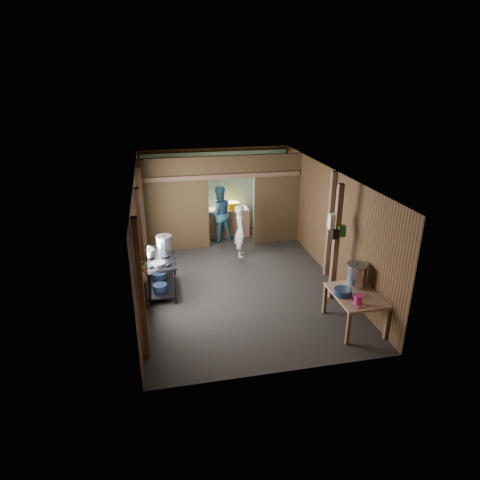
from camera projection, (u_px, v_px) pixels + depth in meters
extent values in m
cube|color=black|center=(238.00, 279.00, 10.20)|extent=(4.50, 7.00, 0.00)
cube|color=#474542|center=(238.00, 174.00, 9.23)|extent=(4.50, 7.00, 0.00)
cube|color=brown|center=(216.00, 190.00, 12.89)|extent=(4.50, 0.00, 2.60)
cube|color=brown|center=(283.00, 305.00, 6.53)|extent=(4.50, 0.00, 2.60)
cube|color=brown|center=(139.00, 236.00, 9.29)|extent=(0.00, 7.00, 2.60)
cube|color=brown|center=(329.00, 222.00, 10.14)|extent=(0.00, 7.00, 2.60)
cube|color=brown|center=(175.00, 205.00, 11.46)|extent=(1.85, 0.10, 2.60)
cube|color=brown|center=(277.00, 199.00, 12.01)|extent=(1.35, 0.10, 2.60)
cube|color=brown|center=(231.00, 166.00, 11.39)|extent=(1.30, 0.10, 0.60)
cube|color=#83BDBE|center=(216.00, 193.00, 12.86)|extent=(4.40, 0.06, 2.50)
cube|color=brown|center=(229.00, 222.00, 12.78)|extent=(1.20, 0.50, 0.85)
cylinder|color=silver|center=(224.00, 172.00, 12.63)|extent=(0.20, 0.03, 0.20)
cube|color=brown|center=(141.00, 291.00, 6.94)|extent=(0.10, 0.12, 2.60)
cube|color=brown|center=(142.00, 250.00, 8.57)|extent=(0.10, 0.12, 2.60)
cube|color=brown|center=(143.00, 219.00, 10.39)|extent=(0.10, 0.12, 2.60)
cube|color=brown|center=(330.00, 225.00, 9.95)|extent=(0.10, 0.12, 2.60)
cube|color=brown|center=(336.00, 243.00, 8.88)|extent=(0.12, 0.12, 2.60)
cube|color=brown|center=(222.00, 176.00, 11.39)|extent=(4.40, 0.12, 0.12)
cylinder|color=slate|center=(140.00, 215.00, 9.53)|extent=(0.03, 0.34, 0.34)
cylinder|color=black|center=(140.00, 214.00, 9.93)|extent=(0.03, 0.30, 0.30)
cube|color=brown|center=(143.00, 273.00, 7.36)|extent=(0.14, 0.80, 0.03)
cylinder|color=silver|center=(142.00, 276.00, 7.11)|extent=(0.07, 0.07, 0.10)
cylinder|color=#FB9100|center=(142.00, 269.00, 7.34)|extent=(0.08, 0.08, 0.10)
cylinder|color=#18611C|center=(142.00, 264.00, 7.54)|extent=(0.06, 0.06, 0.10)
cube|color=silver|center=(334.00, 221.00, 8.77)|extent=(0.22, 0.15, 0.32)
cube|color=#18611C|center=(341.00, 231.00, 8.73)|extent=(0.16, 0.12, 0.24)
cube|color=black|center=(335.00, 234.00, 8.70)|extent=(0.14, 0.10, 0.20)
cylinder|color=silver|center=(150.00, 248.00, 9.66)|extent=(0.16, 0.16, 0.09)
cylinder|color=navy|center=(160.00, 287.00, 9.32)|extent=(0.31, 0.31, 0.13)
cylinder|color=navy|center=(159.00, 275.00, 9.86)|extent=(0.33, 0.33, 0.13)
cylinder|color=navy|center=(343.00, 292.00, 8.02)|extent=(0.35, 0.35, 0.13)
cylinder|color=#D91E85|center=(358.00, 300.00, 7.70)|extent=(0.18, 0.18, 0.17)
cube|color=silver|center=(364.00, 306.00, 7.63)|extent=(0.29, 0.14, 0.01)
cylinder|color=#FB9100|center=(233.00, 205.00, 12.61)|extent=(0.37, 0.37, 0.21)
cylinder|color=#CB5523|center=(221.00, 207.00, 12.55)|extent=(0.13, 0.13, 0.15)
imported|color=beige|center=(241.00, 231.00, 11.23)|extent=(0.42, 0.57, 1.45)
imported|color=#2B586C|center=(219.00, 214.00, 12.25)|extent=(0.92, 0.77, 1.67)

